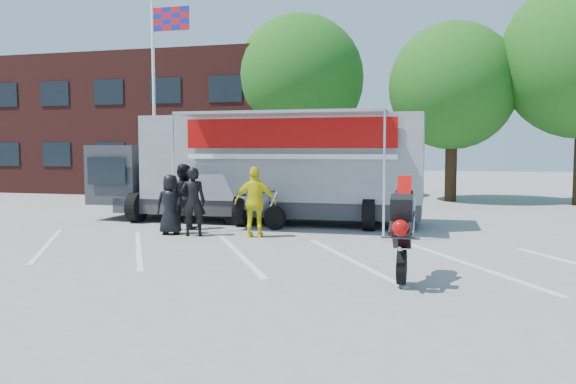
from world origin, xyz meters
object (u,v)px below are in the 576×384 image
at_px(parked_motorcycle, 253,227).
at_px(spectator_leather_a, 171,204).
at_px(spectator_leather_b, 193,202).
at_px(flagpole, 159,78).
at_px(tree_mid, 453,86).
at_px(transporter_truck, 267,222).
at_px(tree_left, 299,80).
at_px(stunt_bike_rider, 404,278).
at_px(spectator_leather_c, 182,197).
at_px(spectator_hivis, 255,202).

distance_m(parked_motorcycle, spectator_leather_a, 2.60).
bearing_deg(spectator_leather_b, flagpole, -76.69).
relative_size(tree_mid, transporter_truck, 0.75).
relative_size(tree_left, parked_motorcycle, 3.82).
relative_size(tree_mid, stunt_bike_rider, 3.98).
xyz_separation_m(transporter_truck, spectator_leather_c, (-1.88, -2.03, 0.92)).
xyz_separation_m(flagpole, transporter_truck, (5.52, -3.80, -5.05)).
distance_m(spectator_leather_a, spectator_hivis, 2.32).
height_order(spectator_leather_b, spectator_hivis, spectator_hivis).
bearing_deg(spectator_hivis, spectator_leather_a, -8.57).
bearing_deg(stunt_bike_rider, parked_motorcycle, 131.06).
distance_m(spectator_leather_a, spectator_leather_c, 1.00).
xyz_separation_m(tree_left, spectator_leather_c, (-0.60, -11.82, -4.64)).
bearing_deg(tree_mid, parked_motorcycle, -119.95).
relative_size(tree_mid, spectator_leather_b, 4.28).
bearing_deg(transporter_truck, tree_left, 97.38).
relative_size(flagpole, tree_mid, 1.04).
distance_m(spectator_leather_a, spectator_leather_b, 0.70).
distance_m(flagpole, tree_mid, 12.31).
distance_m(tree_mid, parked_motorcycle, 12.57).
bearing_deg(spectator_leather_c, transporter_truck, -138.93).
bearing_deg(stunt_bike_rider, spectator_leather_a, 150.99).
relative_size(stunt_bike_rider, spectator_hivis, 1.06).
bearing_deg(tree_mid, spectator_leather_a, -122.37).
distance_m(flagpole, tree_left, 7.37).
distance_m(parked_motorcycle, spectator_leather_b, 2.33).
bearing_deg(parked_motorcycle, tree_mid, -9.84).
distance_m(spectator_leather_c, spectator_hivis, 2.59).
bearing_deg(spectator_leather_a, spectator_hivis, 170.41).
height_order(tree_mid, spectator_leather_c, tree_mid).
height_order(tree_left, parked_motorcycle, tree_left).
bearing_deg(tree_left, spectator_hivis, -81.78).
xyz_separation_m(tree_left, transporter_truck, (1.28, -9.80, -5.57)).
xyz_separation_m(transporter_truck, spectator_hivis, (0.56, -2.90, 0.91)).
xyz_separation_m(stunt_bike_rider, spectator_leather_b, (-5.57, 3.53, 0.90)).
bearing_deg(spectator_hivis, tree_left, -92.97).
relative_size(spectator_leather_a, spectator_leather_b, 0.89).
bearing_deg(stunt_bike_rider, spectator_leather_c, 145.20).
bearing_deg(transporter_truck, spectator_leather_c, -132.84).
distance_m(tree_mid, transporter_truck, 11.60).
xyz_separation_m(spectator_leather_a, spectator_leather_b, (0.69, -0.10, 0.10)).
bearing_deg(transporter_truck, spectator_leather_b, -109.14).
relative_size(transporter_truck, spectator_leather_c, 5.57).
distance_m(tree_mid, spectator_leather_c, 13.82).
bearing_deg(spectator_hivis, transporter_truck, -90.33).
relative_size(tree_left, spectator_leather_c, 4.69).
bearing_deg(spectator_leather_c, stunt_bike_rider, 137.97).
bearing_deg(spectator_leather_b, spectator_leather_c, -72.94).
bearing_deg(spectator_leather_a, stunt_bike_rider, 137.68).
height_order(flagpole, parked_motorcycle, flagpole).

